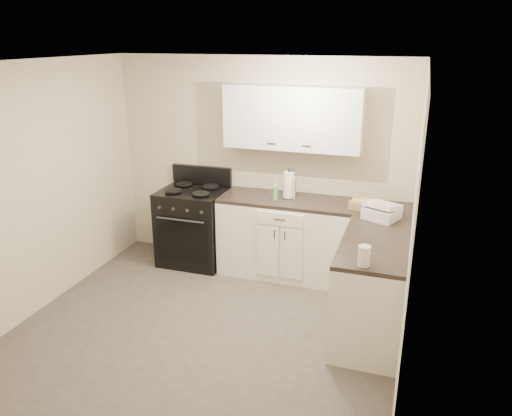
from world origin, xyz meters
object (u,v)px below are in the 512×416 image
(stove, at_px, (194,227))
(countertop_grill, at_px, (382,213))
(paper_towel, at_px, (289,185))
(knife_block, at_px, (291,188))
(wicker_basket, at_px, (362,205))

(stove, height_order, countertop_grill, countertop_grill)
(stove, relative_size, paper_towel, 3.09)
(knife_block, bearing_deg, paper_towel, 175.65)
(paper_towel, bearing_deg, knife_block, 3.80)
(wicker_basket, bearing_deg, knife_block, 170.63)
(paper_towel, distance_m, countertop_grill, 1.14)
(stove, distance_m, knife_block, 1.35)
(paper_towel, xyz_separation_m, countertop_grill, (1.07, -0.38, -0.10))
(paper_towel, height_order, countertop_grill, paper_towel)
(knife_block, bearing_deg, stove, 175.21)
(knife_block, distance_m, wicker_basket, 0.85)
(knife_block, relative_size, paper_towel, 0.81)
(knife_block, xyz_separation_m, countertop_grill, (1.05, -0.38, -0.07))
(wicker_basket, bearing_deg, stove, 178.13)
(paper_towel, height_order, wicker_basket, paper_towel)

